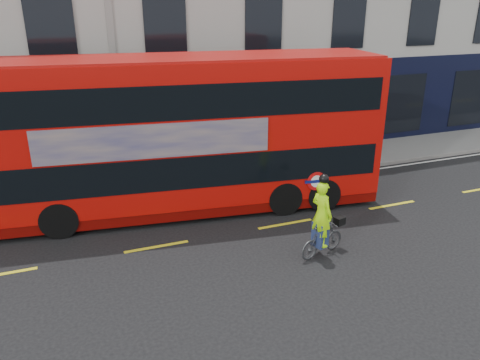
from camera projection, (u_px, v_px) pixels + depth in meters
ground at (169, 274)px, 11.78m from camera, size 120.00×120.00×0.00m
pavement at (129, 184)px, 17.42m from camera, size 60.00×3.00×0.12m
kerb at (136, 199)px, 16.11m from camera, size 60.00×0.12×0.13m
road_edge_line at (138, 204)px, 15.88m from camera, size 58.00×0.10×0.01m
lane_dashes at (157, 247)px, 13.09m from camera, size 58.00×0.12×0.01m
bus at (189, 134)px, 14.74m from camera, size 12.40×4.31×4.91m
cyclist at (322, 228)px, 12.37m from camera, size 1.56×0.82×2.35m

